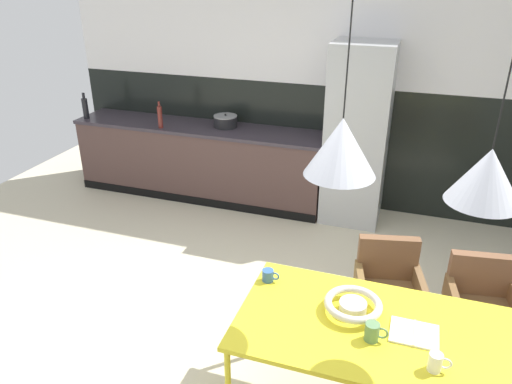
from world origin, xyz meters
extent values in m
plane|color=beige|center=(0.00, 0.00, 0.00)|extent=(8.54, 8.54, 0.00)
cube|color=black|center=(0.00, 2.77, 0.71)|extent=(6.57, 0.12, 1.43)
cube|color=white|center=(0.00, 2.77, 2.14)|extent=(6.57, 0.12, 1.43)
cube|color=#4D3733|center=(-1.59, 2.41, 0.43)|extent=(3.09, 0.60, 0.86)
cube|color=#352E37|center=(-1.59, 2.41, 0.88)|extent=(3.12, 0.63, 0.04)
cube|color=black|center=(-1.59, 2.10, 0.05)|extent=(3.09, 0.01, 0.10)
cube|color=#ADAFB2|center=(0.30, 2.41, 0.98)|extent=(0.64, 0.60, 1.97)
cube|color=yellow|center=(0.87, -0.37, 0.74)|extent=(1.72, 0.89, 0.03)
cylinder|color=yellow|center=(0.05, 0.03, 0.36)|extent=(0.04, 0.04, 0.73)
cube|color=brown|center=(0.85, 0.47, 0.40)|extent=(0.57, 0.55, 0.06)
cube|color=brown|center=(0.81, 0.66, 0.60)|extent=(0.46, 0.18, 0.35)
cube|color=brown|center=(1.07, 0.52, 0.50)|extent=(0.14, 0.41, 0.14)
cube|color=brown|center=(0.64, 0.42, 0.50)|extent=(0.14, 0.41, 0.14)
cylinder|color=black|center=(1.09, 0.33, 0.18)|extent=(0.02, 0.02, 0.37)
cylinder|color=black|center=(0.70, 0.24, 0.18)|extent=(0.02, 0.02, 0.37)
cylinder|color=black|center=(1.01, 0.70, 0.18)|extent=(0.02, 0.02, 0.37)
cylinder|color=black|center=(0.62, 0.61, 0.18)|extent=(0.02, 0.02, 0.37)
cylinder|color=black|center=(1.05, 0.51, 0.01)|extent=(0.11, 0.41, 0.02)
cylinder|color=black|center=(0.66, 0.42, 0.01)|extent=(0.11, 0.41, 0.02)
cube|color=brown|center=(1.51, 0.47, 0.40)|extent=(0.54, 0.52, 0.06)
cube|color=brown|center=(1.48, 0.67, 0.60)|extent=(0.46, 0.14, 0.33)
cube|color=brown|center=(1.29, 0.44, 0.50)|extent=(0.11, 0.42, 0.14)
cylinder|color=black|center=(1.34, 0.25, 0.19)|extent=(0.02, 0.02, 0.37)
cylinder|color=black|center=(1.68, 0.68, 0.19)|extent=(0.02, 0.02, 0.37)
cylinder|color=black|center=(1.28, 0.63, 0.19)|extent=(0.02, 0.02, 0.37)
cylinder|color=black|center=(1.71, 0.50, 0.01)|extent=(0.08, 0.41, 0.02)
cylinder|color=black|center=(1.31, 0.44, 0.01)|extent=(0.08, 0.41, 0.02)
cylinder|color=silver|center=(0.67, -0.27, 0.79)|extent=(0.16, 0.16, 0.07)
torus|color=silver|center=(0.67, -0.27, 0.82)|extent=(0.35, 0.35, 0.05)
cube|color=white|center=(0.96, -0.36, 0.76)|extent=(0.13, 0.22, 0.01)
cube|color=white|center=(1.09, -0.36, 0.76)|extent=(0.13, 0.22, 0.01)
cube|color=beige|center=(1.03, -0.36, 0.77)|extent=(0.01, 0.22, 0.00)
cylinder|color=white|center=(1.13, -0.60, 0.81)|extent=(0.07, 0.07, 0.10)
torus|color=white|center=(1.18, -0.60, 0.82)|extent=(0.07, 0.01, 0.07)
cylinder|color=#5B8456|center=(0.80, -0.48, 0.81)|extent=(0.08, 0.08, 0.11)
torus|color=#5B8456|center=(0.85, -0.48, 0.82)|extent=(0.07, 0.01, 0.07)
cylinder|color=#335B93|center=(0.09, -0.13, 0.80)|extent=(0.08, 0.08, 0.08)
torus|color=#335B93|center=(0.14, -0.13, 0.80)|extent=(0.06, 0.01, 0.06)
cylinder|color=black|center=(-1.26, 2.47, 0.97)|extent=(0.28, 0.28, 0.13)
cylinder|color=gray|center=(-1.26, 2.47, 1.04)|extent=(0.28, 0.28, 0.01)
sphere|color=black|center=(-1.26, 2.47, 1.05)|extent=(0.02, 0.02, 0.02)
cylinder|color=black|center=(-3.05, 2.23, 1.03)|extent=(0.07, 0.07, 0.25)
cylinder|color=black|center=(-3.05, 2.23, 1.19)|extent=(0.03, 0.03, 0.07)
cylinder|color=maroon|center=(-1.98, 2.19, 1.03)|extent=(0.06, 0.06, 0.26)
cylinder|color=maroon|center=(-1.98, 2.19, 1.19)|extent=(0.03, 0.03, 0.06)
cylinder|color=black|center=(0.53, -0.33, 2.38)|extent=(0.01, 0.01, 0.84)
cone|color=silver|center=(0.53, -0.33, 1.81)|extent=(0.38, 0.38, 0.31)
cone|color=silver|center=(1.22, -0.39, 1.77)|extent=(0.35, 0.35, 0.27)
camera|label=1|loc=(0.87, -2.68, 2.65)|focal=34.04mm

